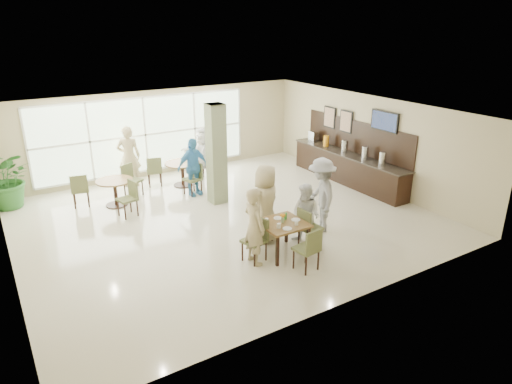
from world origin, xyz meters
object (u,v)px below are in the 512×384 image
potted_plant (8,179)px  teen_left (254,226)px  round_table_left (115,187)px  teen_right (306,215)px  main_table (282,226)px  teen_far (266,204)px  teen_standing (321,195)px  adult_a (193,167)px  buffet_counter (348,166)px  adult_standing (129,157)px  adult_b (203,154)px  round_table_right (182,168)px

potted_plant → teen_left: teen_left is taller
round_table_left → teen_right: size_ratio=0.68×
main_table → teen_left: bearing=-178.5°
teen_far → teen_standing: size_ratio=1.00×
teen_left → teen_standing: teen_standing is taller
adult_a → teen_left: bearing=-106.4°
round_table_left → buffet_counter: size_ratio=0.21×
buffet_counter → adult_standing: bearing=151.1°
round_table_left → adult_standing: (0.86, 1.37, 0.40)m
main_table → round_table_left: (-2.33, 4.76, -0.11)m
buffet_counter → teen_left: size_ratio=2.77×
teen_far → adult_standing: (-1.53, 5.37, 0.03)m
round_table_left → buffet_counter: buffet_counter is taller
adult_b → teen_right: bearing=-23.7°
teen_far → teen_right: teen_far is taller
round_table_right → teen_standing: size_ratio=0.59×
teen_left → adult_b: 5.62m
main_table → teen_right: (0.70, 0.09, 0.07)m
round_table_right → potted_plant: bearing=169.8°
adult_a → round_table_right: bearing=78.1°
round_table_left → teen_left: teen_left is taller
potted_plant → adult_standing: 3.35m
main_table → potted_plant: potted_plant is taller
main_table → round_table_left: size_ratio=0.96×
round_table_right → adult_standing: adult_standing is taller
round_table_right → teen_standing: bearing=-72.0°
potted_plant → teen_far: teen_far is taller
main_table → round_table_left: bearing=116.1°
teen_left → adult_a: bearing=-10.5°
teen_left → adult_b: bearing=-17.6°
teen_far → adult_b: teen_far is taller
teen_right → adult_standing: bearing=-177.3°
main_table → round_table_right: (-0.08, 5.32, -0.09)m
main_table → round_table_right: same height
teen_standing → adult_b: teen_standing is taller
teen_standing → adult_standing: bearing=-129.2°
teen_far → adult_a: size_ratio=1.07×
main_table → round_table_left: same height
round_table_right → teen_left: (-0.66, -5.34, 0.28)m
buffet_counter → teen_standing: 3.83m
round_table_left → teen_standing: bearing=-48.1°
adult_a → adult_standing: bearing=118.9°
potted_plant → adult_b: 5.57m
adult_a → adult_b: adult_b is taller
buffet_counter → adult_b: buffet_counter is taller
buffet_counter → adult_b: bearing=145.8°
buffet_counter → teen_left: 5.98m
potted_plant → buffet_counter: bearing=-19.7°
round_table_left → adult_standing: bearing=57.9°
teen_standing → adult_standing: (-2.96, 5.62, 0.03)m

